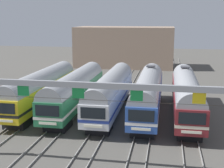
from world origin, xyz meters
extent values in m
plane|color=#4C4944|center=(0.00, 0.00, 0.00)|extent=(160.00, 160.00, 0.00)
cube|color=gray|center=(-9.33, 17.00, 0.07)|extent=(0.07, 70.00, 0.15)
cube|color=gray|center=(-7.90, 17.00, 0.07)|extent=(0.07, 70.00, 0.15)
cube|color=gray|center=(-5.02, 17.00, 0.07)|extent=(0.07, 70.00, 0.15)
cube|color=gray|center=(-3.59, 17.00, 0.07)|extent=(0.07, 70.00, 0.15)
cube|color=gray|center=(-0.72, 17.00, 0.07)|extent=(0.07, 70.00, 0.15)
cube|color=gray|center=(0.72, 17.00, 0.07)|extent=(0.07, 70.00, 0.15)
cube|color=gray|center=(3.59, 17.00, 0.07)|extent=(0.07, 70.00, 0.15)
cube|color=gray|center=(5.02, 17.00, 0.07)|extent=(0.07, 70.00, 0.15)
cube|color=gray|center=(7.90, 17.00, 0.07)|extent=(0.07, 70.00, 0.15)
cube|color=gray|center=(9.33, 17.00, 0.07)|extent=(0.07, 70.00, 0.15)
cube|color=gold|center=(-8.61, 0.00, 2.23)|extent=(2.85, 18.00, 2.35)
cube|color=black|center=(-8.61, 0.00, 1.87)|extent=(2.88, 18.02, 0.28)
cylinder|color=gray|center=(-8.61, 0.00, 3.40)|extent=(2.74, 17.64, 2.74)
cube|color=black|center=(-8.61, -9.02, 2.70)|extent=(2.28, 0.06, 1.03)
cube|color=silver|center=(-8.61, -9.02, 1.47)|extent=(1.71, 0.05, 0.24)
cube|color=black|center=(-8.61, -6.30, 0.53)|extent=(2.28, 2.60, 1.05)
cube|color=black|center=(-8.61, 6.30, 0.53)|extent=(2.28, 2.60, 1.05)
cube|color=#236B42|center=(-4.31, 0.00, 2.23)|extent=(2.85, 18.00, 2.35)
cube|color=silver|center=(-4.31, 0.00, 1.87)|extent=(2.88, 18.02, 0.28)
cylinder|color=gray|center=(-4.31, 0.00, 3.40)|extent=(2.74, 17.64, 2.74)
cube|color=black|center=(-4.31, -9.02, 2.70)|extent=(2.28, 0.06, 1.03)
cube|color=silver|center=(-4.31, -9.02, 1.47)|extent=(1.71, 0.05, 0.24)
cube|color=black|center=(-4.31, -6.30, 0.53)|extent=(2.28, 2.60, 1.05)
cube|color=black|center=(-4.31, 6.30, 0.53)|extent=(2.28, 2.60, 1.05)
cube|color=silver|center=(0.00, 0.00, 2.23)|extent=(2.85, 18.00, 2.35)
cube|color=navy|center=(0.00, 0.00, 1.87)|extent=(2.88, 18.02, 0.28)
cylinder|color=gray|center=(0.00, 0.00, 3.40)|extent=(2.74, 17.64, 2.74)
cube|color=black|center=(0.00, -9.02, 2.70)|extent=(2.28, 0.06, 1.03)
cube|color=silver|center=(0.00, -9.02, 1.47)|extent=(1.71, 0.05, 0.24)
cube|color=black|center=(0.00, -6.30, 0.53)|extent=(2.28, 2.60, 1.05)
cube|color=black|center=(0.00, 6.30, 0.53)|extent=(2.28, 2.60, 1.05)
cube|color=#284C9E|center=(4.31, 0.00, 2.23)|extent=(2.85, 18.00, 2.35)
cube|color=white|center=(4.31, 0.00, 1.87)|extent=(2.88, 18.02, 0.28)
cylinder|color=gray|center=(4.31, 0.00, 3.40)|extent=(2.74, 17.64, 2.74)
cube|color=black|center=(4.31, -9.02, 2.70)|extent=(2.28, 0.06, 1.03)
cube|color=silver|center=(4.31, -9.02, 1.47)|extent=(1.71, 0.05, 0.24)
cube|color=black|center=(4.31, -6.30, 0.53)|extent=(2.28, 2.60, 1.05)
cube|color=black|center=(4.31, 6.30, 0.53)|extent=(2.28, 2.60, 1.05)
cube|color=#4C4C51|center=(4.31, 5.04, 4.95)|extent=(1.10, 1.10, 0.20)
cube|color=maroon|center=(8.61, 0.00, 2.23)|extent=(2.85, 18.00, 2.35)
cube|color=beige|center=(8.61, 0.00, 1.87)|extent=(2.88, 18.02, 0.28)
cylinder|color=gray|center=(8.61, 0.00, 3.40)|extent=(2.74, 17.64, 2.74)
cube|color=black|center=(8.61, -9.02, 2.70)|extent=(2.28, 0.06, 1.03)
cube|color=silver|center=(8.61, -9.02, 1.47)|extent=(1.71, 0.05, 0.24)
cube|color=black|center=(8.61, -6.30, 0.53)|extent=(2.28, 2.60, 1.05)
cube|color=black|center=(8.61, 6.30, 0.53)|extent=(2.28, 2.60, 1.05)
cube|color=#4C4C51|center=(8.61, 5.04, 4.95)|extent=(1.10, 1.10, 0.20)
cube|color=gray|center=(0.00, -13.50, 6.25)|extent=(22.03, 0.32, 0.44)
cube|color=#198C3F|center=(-4.31, -13.50, 5.63)|extent=(0.90, 0.08, 0.80)
cube|color=#198C3F|center=(0.00, -13.50, 5.63)|extent=(0.90, 0.08, 0.80)
cube|color=#198C3F|center=(4.31, -13.50, 5.63)|extent=(0.90, 0.08, 0.80)
cube|color=yellow|center=(8.61, -13.50, 5.63)|extent=(0.90, 0.08, 0.80)
cylinder|color=#3F382D|center=(0.00, -13.50, 5.15)|extent=(22.03, 0.03, 0.03)
cube|color=gray|center=(-3.28, 35.92, 4.47)|extent=(21.77, 10.00, 8.94)
camera|label=1|loc=(6.37, -35.15, 11.09)|focal=50.43mm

